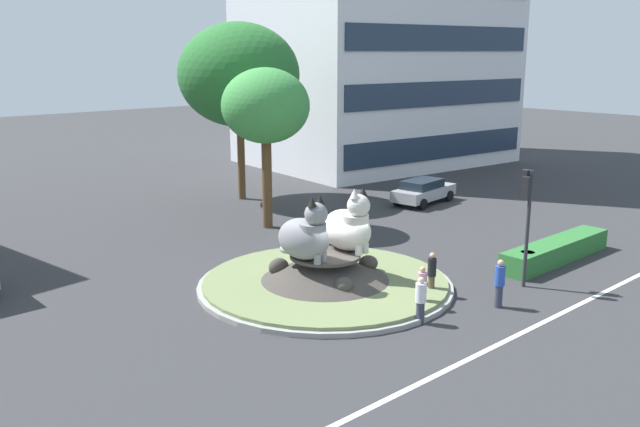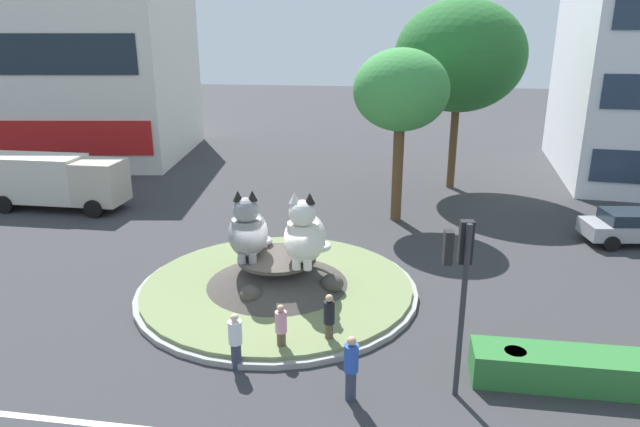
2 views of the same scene
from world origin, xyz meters
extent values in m
plane|color=#333335|center=(0.00, 0.00, 0.00)|extent=(160.00, 160.00, 0.00)
cube|color=silver|center=(0.00, -7.49, 0.00)|extent=(112.00, 0.20, 0.01)
cylinder|color=gray|center=(0.00, 0.00, 0.09)|extent=(9.77, 9.77, 0.18)
cylinder|color=#707F51|center=(0.00, 0.00, 0.24)|extent=(9.38, 9.38, 0.12)
cone|color=#423D38|center=(0.00, 0.00, 0.81)|extent=(4.93, 4.93, 1.01)
cylinder|color=#423D38|center=(0.00, 0.00, 1.25)|extent=(2.71, 2.71, 0.12)
ellipsoid|color=#423D38|center=(1.97, -0.39, 0.62)|extent=(0.79, 0.74, 0.64)
ellipsoid|color=#423D38|center=(-1.02, 1.58, 0.65)|extent=(0.86, 0.63, 0.69)
ellipsoid|color=#423D38|center=(-0.52, -1.56, 0.60)|extent=(0.74, 0.69, 0.59)
ellipsoid|color=gray|center=(-1.01, 0.08, 2.09)|extent=(1.76, 2.37, 1.55)
cylinder|color=gray|center=(-0.93, -0.34, 2.26)|extent=(1.19, 1.19, 0.97)
sphere|color=gray|center=(-0.89, -0.49, 3.11)|extent=(0.85, 0.85, 0.85)
torus|color=gray|center=(-0.84, 1.01, 1.47)|extent=(1.24, 1.24, 0.19)
cone|color=black|center=(-0.66, -0.44, 3.61)|extent=(0.41, 0.41, 0.35)
cone|color=black|center=(-1.12, -0.54, 3.61)|extent=(0.41, 0.41, 0.35)
cylinder|color=gray|center=(-0.68, -0.64, 1.51)|extent=(0.27, 0.27, 0.39)
cylinder|color=gray|center=(-1.03, -0.71, 1.51)|extent=(0.27, 0.27, 0.39)
ellipsoid|color=silver|center=(1.01, -0.12, 2.11)|extent=(1.52, 2.27, 1.60)
cylinder|color=silver|center=(1.03, -0.56, 2.29)|extent=(1.09, 1.09, 1.00)
sphere|color=silver|center=(1.04, -0.72, 3.17)|extent=(0.88, 0.88, 0.88)
torus|color=silver|center=(1.32, 0.80, 1.47)|extent=(1.07, 1.07, 0.20)
cone|color=black|center=(1.29, -0.71, 3.68)|extent=(0.38, 0.38, 0.36)
cone|color=silver|center=(0.80, -0.73, 3.68)|extent=(0.38, 0.38, 0.36)
cylinder|color=silver|center=(1.24, -0.91, 1.51)|extent=(0.28, 0.28, 0.40)
cylinder|color=silver|center=(0.87, -0.93, 1.51)|extent=(0.28, 0.28, 0.40)
cylinder|color=#2D2D33|center=(5.72, -5.09, 2.27)|extent=(0.14, 0.14, 4.54)
cube|color=black|center=(5.69, -4.87, 4.02)|extent=(0.35, 0.28, 1.05)
sphere|color=#360606|center=(5.68, -4.79, 4.33)|extent=(0.18, 0.18, 0.18)
sphere|color=#392706|center=(5.68, -4.79, 4.02)|extent=(0.18, 0.18, 0.18)
sphere|color=green|center=(5.68, -4.79, 3.70)|extent=(0.18, 0.18, 0.18)
cube|color=black|center=(5.27, -5.14, 3.96)|extent=(0.23, 0.30, 0.80)
cube|color=#233347|center=(23.05, 12.75, 1.94)|extent=(17.87, 1.80, 1.76)
cube|color=#233347|center=(23.05, 12.75, 5.82)|extent=(17.87, 1.80, 1.76)
cube|color=#233347|center=(23.05, 12.75, 9.70)|extent=(17.87, 1.80, 1.76)
cube|color=#2D7033|center=(9.65, -4.22, 0.45)|extent=(6.95, 1.20, 0.90)
cylinder|color=brown|center=(3.93, 8.67, 2.22)|extent=(0.51, 0.51, 4.45)
ellipsoid|color=#3D8E42|center=(3.93, 8.67, 6.20)|extent=(4.39, 4.39, 3.73)
cylinder|color=brown|center=(6.98, 15.18, 2.30)|extent=(0.45, 0.45, 4.60)
ellipsoid|color=#286B2D|center=(6.98, 15.18, 7.47)|extent=(7.16, 7.16, 6.09)
cylinder|color=brown|center=(1.00, -3.94, 0.36)|extent=(0.25, 0.25, 0.72)
cylinder|color=pink|center=(1.00, -3.94, 1.03)|extent=(0.33, 0.33, 0.62)
sphere|color=tan|center=(1.00, -3.94, 1.44)|extent=(0.21, 0.21, 0.21)
cylinder|color=#33384C|center=(-0.06, -4.76, 0.38)|extent=(0.28, 0.28, 0.75)
cylinder|color=silver|center=(-0.06, -4.76, 1.08)|extent=(0.37, 0.37, 0.65)
sphere|color=beige|center=(-0.06, -4.76, 1.51)|extent=(0.22, 0.22, 0.22)
cylinder|color=brown|center=(2.28, -3.34, 0.39)|extent=(0.24, 0.24, 0.77)
cylinder|color=black|center=(2.28, -3.34, 1.11)|extent=(0.32, 0.32, 0.67)
sphere|color=tan|center=(2.28, -3.34, 1.55)|extent=(0.22, 0.22, 0.22)
cylinder|color=#33384C|center=(3.13, -5.68, 0.41)|extent=(0.27, 0.27, 0.82)
cylinder|color=#284CB2|center=(3.13, -5.68, 1.17)|extent=(0.36, 0.36, 0.71)
sphere|color=tan|center=(3.13, -5.68, 1.64)|extent=(0.23, 0.23, 0.23)
cube|color=#99999E|center=(14.29, 6.93, 0.64)|extent=(4.75, 2.39, 0.64)
cube|color=#19232D|center=(14.06, 6.90, 1.21)|extent=(2.74, 1.90, 0.49)
cylinder|color=black|center=(15.65, 8.02, 0.32)|extent=(0.66, 0.31, 0.64)
cylinder|color=black|center=(15.90, 6.25, 0.32)|extent=(0.66, 0.31, 0.64)
cylinder|color=black|center=(12.68, 7.61, 0.32)|extent=(0.66, 0.31, 0.64)
cylinder|color=black|center=(12.92, 5.84, 0.32)|extent=(0.66, 0.31, 0.64)
cylinder|color=#2D4233|center=(7.23, -4.29, 0.45)|extent=(0.56, 0.56, 0.90)
camera|label=1|loc=(-16.70, -18.25, 8.87)|focal=38.10mm
camera|label=2|loc=(4.14, -17.41, 8.66)|focal=31.31mm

